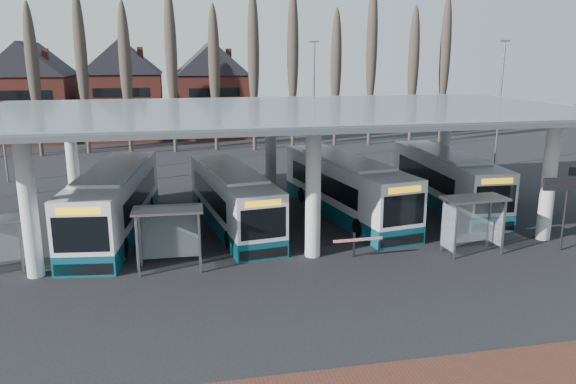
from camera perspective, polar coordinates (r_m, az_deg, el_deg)
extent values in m
plane|color=black|center=(23.95, 3.98, -8.50)|extent=(140.00, 140.00, 0.00)
cylinder|color=silver|center=(25.27, -24.85, -1.42)|extent=(0.70, 0.70, 6.00)
cylinder|color=silver|center=(35.82, -21.06, 3.12)|extent=(0.70, 0.70, 6.00)
cylinder|color=silver|center=(25.32, 2.57, -0.10)|extent=(0.70, 0.70, 6.00)
cylinder|color=silver|center=(35.86, -1.77, 4.05)|extent=(0.70, 0.70, 6.00)
cylinder|color=silver|center=(30.52, 24.97, 1.02)|extent=(0.70, 0.70, 6.00)
cylinder|color=silver|center=(39.70, 15.60, 4.51)|extent=(0.70, 0.70, 6.00)
cube|color=gray|center=(30.07, 0.03, 8.42)|extent=(32.00, 16.00, 0.12)
cube|color=silver|center=(30.06, 0.03, 8.55)|extent=(31.50, 15.50, 0.04)
cone|color=#473D33|center=(55.62, -24.54, 10.73)|extent=(0.36, 0.36, 14.50)
ellipsoid|color=#473D33|center=(55.59, -24.73, 12.51)|extent=(1.10, 1.10, 11.02)
cone|color=#473D33|center=(54.90, -20.40, 11.08)|extent=(0.36, 0.36, 14.50)
ellipsoid|color=#473D33|center=(54.87, -20.56, 12.89)|extent=(1.10, 1.10, 11.02)
cone|color=#473D33|center=(54.47, -16.17, 11.37)|extent=(0.36, 0.36, 14.50)
ellipsoid|color=#473D33|center=(54.44, -16.29, 13.20)|extent=(1.10, 1.10, 11.02)
cone|color=#473D33|center=(54.33, -11.87, 11.61)|extent=(0.36, 0.36, 14.50)
ellipsoid|color=#473D33|center=(54.30, -11.97, 13.45)|extent=(1.10, 1.10, 11.02)
cone|color=#473D33|center=(54.49, -7.58, 11.79)|extent=(0.36, 0.36, 14.50)
ellipsoid|color=#473D33|center=(54.46, -7.64, 13.62)|extent=(1.10, 1.10, 11.02)
cone|color=#473D33|center=(54.94, -3.33, 11.90)|extent=(0.36, 0.36, 14.50)
ellipsoid|color=#473D33|center=(54.90, -3.35, 13.71)|extent=(1.10, 1.10, 11.02)
cone|color=#473D33|center=(55.67, 0.84, 11.95)|extent=(0.36, 0.36, 14.50)
ellipsoid|color=#473D33|center=(55.64, 0.85, 13.74)|extent=(1.10, 1.10, 11.02)
cone|color=#473D33|center=(56.67, 4.88, 11.93)|extent=(0.36, 0.36, 14.50)
ellipsoid|color=#473D33|center=(56.64, 4.91, 13.69)|extent=(1.10, 1.10, 11.02)
cone|color=#473D33|center=(57.94, 8.75, 11.87)|extent=(0.36, 0.36, 14.50)
ellipsoid|color=#473D33|center=(57.91, 8.82, 13.59)|extent=(1.10, 1.10, 11.02)
cone|color=#473D33|center=(59.44, 12.45, 11.75)|extent=(0.36, 0.36, 14.50)
ellipsoid|color=#473D33|center=(59.41, 12.54, 13.43)|extent=(1.10, 1.10, 11.02)
cone|color=#473D33|center=(61.17, 15.94, 11.60)|extent=(0.36, 0.36, 14.50)
ellipsoid|color=#473D33|center=(61.15, 16.05, 13.23)|extent=(1.10, 1.10, 11.02)
cube|color=brown|center=(67.10, -24.33, 7.85)|extent=(8.00, 10.00, 7.00)
pyramid|color=black|center=(66.88, -24.94, 13.81)|extent=(8.30, 10.30, 3.50)
cube|color=brown|center=(65.72, -16.15, 8.43)|extent=(8.00, 10.00, 7.00)
pyramid|color=black|center=(65.50, -16.57, 14.52)|extent=(8.30, 10.30, 3.50)
cube|color=brown|center=(65.70, -7.78, 8.84)|extent=(8.00, 10.00, 7.00)
pyramid|color=black|center=(65.48, -7.98, 14.95)|extent=(8.30, 10.30, 3.50)
cylinder|color=slate|center=(45.09, -27.21, 7.12)|extent=(0.16, 0.16, 10.00)
cylinder|color=slate|center=(49.00, 2.63, 9.04)|extent=(0.16, 0.16, 10.00)
cube|color=slate|center=(48.84, 2.70, 15.01)|extent=(0.80, 0.15, 0.15)
cylinder|color=slate|center=(49.03, 20.69, 8.18)|extent=(0.16, 0.16, 10.00)
cube|color=slate|center=(48.87, 21.21, 14.12)|extent=(0.80, 0.15, 0.15)
cube|color=silver|center=(30.29, -17.28, -0.66)|extent=(4.13, 12.44, 2.85)
cube|color=#0A4352|center=(30.65, -17.10, -3.15)|extent=(4.15, 12.46, 0.92)
cube|color=silver|center=(29.98, -17.48, 2.07)|extent=(3.25, 7.56, 0.18)
cube|color=black|center=(30.75, -17.09, -0.24)|extent=(3.73, 9.06, 1.12)
cube|color=black|center=(24.61, -20.32, -4.08)|extent=(2.27, 0.35, 1.53)
cube|color=black|center=(36.08, -15.22, 1.91)|extent=(2.20, 0.34, 1.22)
cube|color=yellow|center=(24.34, -20.52, -1.80)|extent=(1.81, 0.28, 0.31)
cube|color=black|center=(25.11, -20.03, -7.40)|extent=(2.46, 0.39, 0.51)
cylinder|color=black|center=(27.39, -21.22, -5.45)|extent=(0.41, 1.01, 0.98)
cylinder|color=black|center=(26.80, -16.39, -5.47)|extent=(0.41, 1.01, 0.98)
cylinder|color=black|center=(34.25, -17.76, -1.38)|extent=(0.41, 1.01, 0.98)
cylinder|color=black|center=(33.78, -13.88, -1.33)|extent=(0.41, 1.01, 0.98)
cube|color=silver|center=(30.29, -5.66, -0.37)|extent=(3.92, 11.51, 2.63)
cube|color=#0A4352|center=(30.62, -5.60, -2.67)|extent=(3.94, 11.53, 0.85)
cube|color=silver|center=(29.98, -5.72, 2.16)|extent=(3.07, 7.00, 0.17)
cube|color=black|center=(30.71, -5.88, 0.00)|extent=(3.53, 8.38, 1.03)
cube|color=black|center=(25.05, -2.52, -3.24)|extent=(2.10, 0.34, 1.41)
cube|color=black|center=(35.61, -7.87, 1.87)|extent=(2.03, 0.34, 1.13)
cube|color=yellow|center=(24.79, -2.54, -1.16)|extent=(1.67, 0.28, 0.28)
cube|color=black|center=(25.51, -2.49, -6.27)|extent=(2.27, 0.39, 0.47)
cylinder|color=black|center=(27.06, -5.98, -4.86)|extent=(0.38, 0.93, 0.90)
cylinder|color=black|center=(27.61, -1.59, -4.40)|extent=(0.38, 0.93, 0.90)
cylinder|color=black|center=(33.49, -8.79, -1.28)|extent=(0.38, 0.93, 0.90)
cylinder|color=black|center=(33.94, -5.19, -0.96)|extent=(0.38, 0.93, 0.90)
cube|color=silver|center=(32.33, 5.89, 0.76)|extent=(4.55, 12.35, 2.82)
cube|color=#0A4352|center=(32.67, 5.83, -1.57)|extent=(4.58, 12.38, 0.91)
cube|color=silver|center=(32.03, 5.95, 3.31)|extent=(3.49, 7.54, 0.18)
cube|color=black|center=(32.75, 5.49, 1.12)|extent=(4.03, 9.02, 1.11)
cube|color=black|center=(27.27, 11.67, -1.82)|extent=(2.24, 0.44, 1.51)
cube|color=black|center=(37.65, 1.71, 2.85)|extent=(2.16, 0.42, 1.21)
cube|color=yellow|center=(27.02, 11.77, 0.24)|extent=(1.78, 0.35, 0.30)
cube|color=black|center=(27.72, 11.51, -4.82)|extent=(2.42, 0.49, 0.50)
cylinder|color=black|center=(28.89, 7.23, -3.61)|extent=(0.44, 1.00, 0.97)
cylinder|color=black|center=(30.03, 11.14, -3.08)|extent=(0.44, 1.00, 0.97)
cylinder|color=black|center=(35.27, 1.54, -0.29)|extent=(0.44, 1.00, 0.97)
cylinder|color=black|center=(36.21, 4.94, 0.04)|extent=(0.44, 1.00, 0.97)
cube|color=silver|center=(35.86, 15.76, 1.51)|extent=(2.94, 11.81, 2.74)
cube|color=#0A4352|center=(36.15, 15.62, -0.53)|extent=(2.96, 11.83, 0.88)
cube|color=silver|center=(35.59, 15.91, 3.74)|extent=(2.51, 7.12, 0.18)
cube|color=black|center=(36.27, 15.44, 1.83)|extent=(2.85, 8.53, 1.07)
cube|color=black|center=(30.81, 20.33, -0.71)|extent=(2.19, 0.14, 1.47)
cube|color=black|center=(41.09, 12.34, 3.38)|extent=(2.12, 0.14, 1.17)
cube|color=yellow|center=(30.60, 20.48, 1.06)|extent=(1.74, 0.12, 0.29)
cube|color=black|center=(31.20, 20.10, -3.32)|extent=(2.37, 0.17, 0.49)
cylinder|color=black|center=(32.44, 16.56, -2.17)|extent=(0.31, 0.95, 0.94)
cylinder|color=black|center=(33.48, 20.04, -1.95)|extent=(0.31, 0.95, 0.94)
cylinder|color=black|center=(38.75, 12.00, 0.68)|extent=(0.31, 0.95, 0.94)
cylinder|color=black|center=(39.62, 15.04, 0.79)|extent=(0.31, 0.95, 0.94)
cube|color=gray|center=(26.34, -25.51, -5.14)|extent=(0.08, 0.08, 2.28)
cube|color=gray|center=(27.29, -25.31, -4.48)|extent=(0.08, 0.08, 2.28)
cube|color=silver|center=(26.79, -25.32, -4.71)|extent=(0.17, 1.00, 1.82)
cube|color=gray|center=(24.19, -15.03, -5.39)|extent=(0.09, 0.09, 2.64)
cube|color=gray|center=(24.07, -8.99, -5.17)|extent=(0.09, 0.09, 2.64)
cube|color=gray|center=(25.29, -14.80, -4.54)|extent=(0.09, 0.09, 2.64)
cube|color=gray|center=(25.17, -9.04, -4.32)|extent=(0.09, 0.09, 2.64)
cube|color=gray|center=(24.25, -12.13, -1.78)|extent=(3.00, 1.58, 0.11)
cube|color=silver|center=(25.23, -11.93, -4.28)|extent=(2.53, 0.13, 2.11)
cube|color=silver|center=(24.73, -15.04, -4.84)|extent=(0.08, 1.16, 2.11)
cube|color=silver|center=(24.61, -8.90, -4.62)|extent=(0.08, 1.16, 2.11)
cube|color=gray|center=(26.44, 16.68, -3.92)|extent=(0.09, 0.09, 2.58)
cube|color=gray|center=(27.79, 21.06, -3.41)|extent=(0.09, 0.09, 2.58)
cube|color=gray|center=(27.36, 15.45, -3.24)|extent=(0.09, 0.09, 2.58)
cube|color=gray|center=(28.67, 19.74, -2.78)|extent=(0.09, 0.09, 2.58)
cube|color=gray|center=(27.19, 18.49, -0.62)|extent=(2.97, 1.61, 0.10)
cube|color=silver|center=(28.03, 17.60, -2.88)|extent=(2.48, 0.18, 2.07)
cube|color=silver|center=(26.86, 15.97, -3.48)|extent=(0.11, 1.14, 2.07)
cube|color=silver|center=(28.24, 20.48, -2.98)|extent=(0.11, 1.14, 2.07)
cylinder|color=black|center=(29.39, 26.27, -2.13)|extent=(0.11, 0.11, 3.46)
cube|color=black|center=(29.05, 26.58, 0.74)|extent=(2.38, 0.39, 0.59)
cube|color=black|center=(26.04, 6.73, -5.35)|extent=(0.08, 0.08, 1.16)
cube|color=red|center=(25.43, 7.13, -4.83)|extent=(2.31, 0.20, 0.11)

